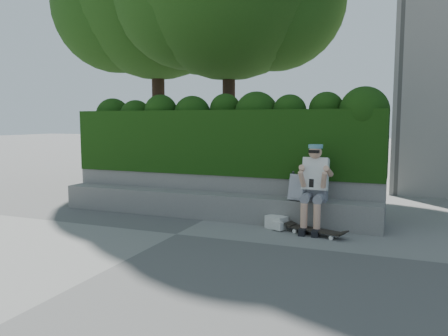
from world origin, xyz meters
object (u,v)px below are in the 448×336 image
at_px(person, 315,184).
at_px(backpack_ground, 276,222).
at_px(backpack_plaid, 299,188).
at_px(skateboard, 315,230).

relative_size(person, backpack_ground, 4.31).
bearing_deg(backpack_plaid, backpack_ground, -129.26).
distance_m(person, backpack_ground, 0.88).
xyz_separation_m(skateboard, backpack_plaid, (-0.36, 0.41, 0.59)).
bearing_deg(person, backpack_plaid, 163.31).
height_order(person, skateboard, person).
height_order(skateboard, backpack_ground, backpack_ground).
bearing_deg(backpack_ground, skateboard, 8.55).
relative_size(person, skateboard, 1.51).
bearing_deg(backpack_plaid, skateboard, -34.50).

